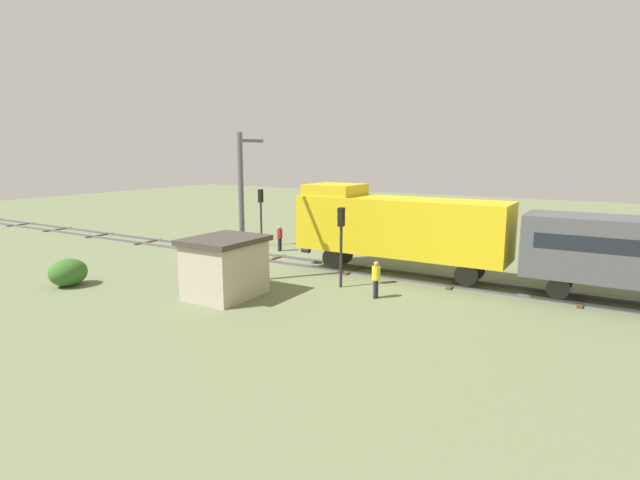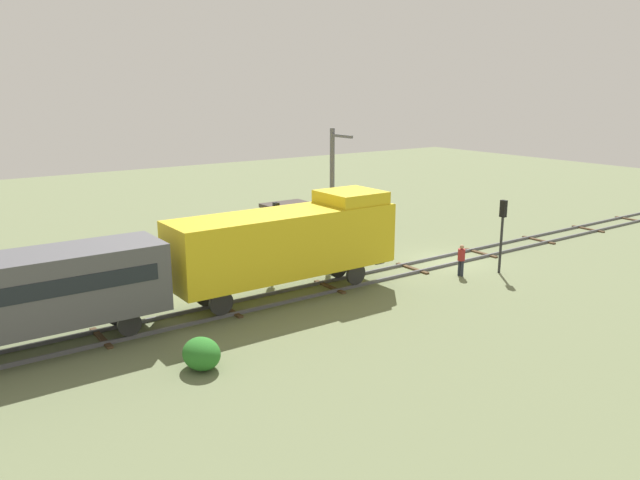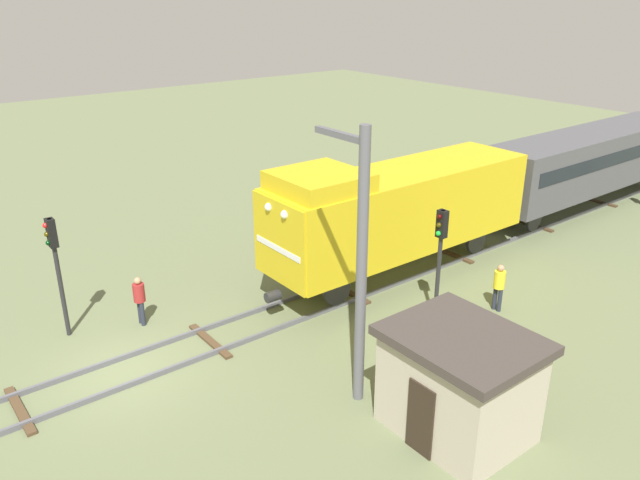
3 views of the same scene
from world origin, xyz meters
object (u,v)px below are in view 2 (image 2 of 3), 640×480
at_px(worker_by_signal, 232,260).
at_px(catenary_mast, 333,189).
at_px(traffic_signal_near, 503,223).
at_px(relay_hut, 294,227).
at_px(traffic_signal_mid, 277,225).
at_px(worker_near_track, 461,258).
at_px(locomotive, 289,240).

bearing_deg(worker_by_signal, catenary_mast, 177.93).
xyz_separation_m(traffic_signal_near, relay_hut, (10.70, 6.21, -1.37)).
bearing_deg(traffic_signal_mid, worker_near_track, -126.64).
height_order(worker_near_track, catenary_mast, catenary_mast).
bearing_deg(locomotive, catenary_mast, -51.55).
bearing_deg(locomotive, traffic_signal_near, -105.71).
xyz_separation_m(locomotive, traffic_signal_near, (-3.20, -11.38, -0.01)).
bearing_deg(worker_near_track, locomotive, 31.78).
relative_size(traffic_signal_mid, catenary_mast, 0.52).
distance_m(worker_near_track, relay_hut, 10.71).
bearing_deg(worker_by_signal, locomotive, 93.05).
bearing_deg(worker_by_signal, traffic_signal_mid, 152.39).
height_order(traffic_signal_mid, worker_by_signal, traffic_signal_mid).
bearing_deg(worker_near_track, relay_hut, -21.37).
bearing_deg(worker_by_signal, worker_near_track, 138.67).
distance_m(locomotive, worker_by_signal, 4.63).
bearing_deg(locomotive, worker_by_signal, 11.08).
height_order(locomotive, traffic_signal_near, locomotive).
relative_size(traffic_signal_near, relay_hut, 1.13).
distance_m(traffic_signal_mid, catenary_mast, 5.18).
xyz_separation_m(locomotive, worker_by_signal, (4.20, 0.82, -1.78)).
height_order(worker_near_track, relay_hut, relay_hut).
relative_size(worker_by_signal, relay_hut, 0.49).
height_order(locomotive, worker_by_signal, locomotive).
xyz_separation_m(traffic_signal_near, catenary_mast, (8.13, 5.16, 1.21)).
bearing_deg(traffic_signal_near, catenary_mast, 32.40).
relative_size(locomotive, traffic_signal_mid, 2.97).
xyz_separation_m(traffic_signal_near, worker_by_signal, (7.40, 12.20, -1.77)).
bearing_deg(worker_by_signal, relay_hut, -159.19).
distance_m(traffic_signal_mid, relay_hut, 5.71).
xyz_separation_m(traffic_signal_near, worker_near_track, (0.80, 2.15, -1.77)).
relative_size(traffic_signal_near, traffic_signal_mid, 1.01).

